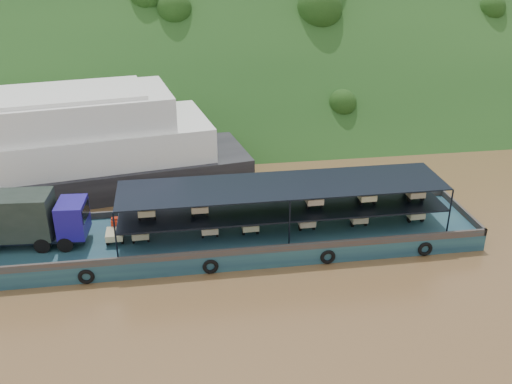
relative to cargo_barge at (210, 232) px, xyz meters
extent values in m
plane|color=brown|center=(5.59, -1.04, -1.24)|extent=(160.00, 160.00, 0.00)
cube|color=#173914|center=(5.59, 34.96, -1.24)|extent=(140.00, 39.60, 39.60)
cube|color=#122A41|center=(1.70, 0.00, -0.64)|extent=(35.00, 7.00, 1.20)
cube|color=#592D19|center=(1.70, 3.40, 0.21)|extent=(35.00, 0.20, 0.50)
cube|color=#592D19|center=(1.70, -3.40, 0.21)|extent=(35.00, 0.20, 0.50)
cube|color=#592D19|center=(19.10, 0.00, 0.21)|extent=(0.20, 7.00, 0.50)
torus|color=black|center=(-8.30, -3.55, -0.69)|extent=(1.06, 0.26, 1.06)
torus|color=black|center=(-0.30, -3.55, -0.69)|extent=(1.06, 0.26, 1.06)
torus|color=black|center=(7.70, -3.55, -0.69)|extent=(1.06, 0.26, 1.06)
torus|color=black|center=(14.70, -3.55, -0.69)|extent=(1.06, 0.26, 1.06)
cylinder|color=black|center=(-11.27, -1.09, 0.50)|extent=(1.10, 0.45, 1.07)
cylinder|color=black|center=(-11.11, 1.16, 0.50)|extent=(1.10, 0.45, 1.07)
cylinder|color=black|center=(-9.77, -1.19, 0.50)|extent=(1.10, 0.45, 1.07)
cylinder|color=black|center=(-9.61, 1.06, 0.50)|extent=(1.10, 0.45, 1.07)
cube|color=black|center=(-12.04, 0.10, 0.66)|extent=(7.45, 2.86, 0.21)
cube|color=navy|center=(-9.26, -0.10, 1.90)|extent=(2.00, 2.70, 2.36)
cube|color=black|center=(-8.35, -0.16, 2.33)|extent=(0.21, 2.15, 0.97)
cube|color=black|center=(-13.12, 0.17, 2.22)|extent=(5.32, 2.93, 3.01)
cube|color=black|center=(5.20, 0.00, 1.62)|extent=(23.00, 5.00, 0.12)
cube|color=black|center=(5.20, 0.00, 3.26)|extent=(23.00, 5.00, 0.08)
cylinder|color=black|center=(-6.30, -2.50, 1.61)|extent=(0.12, 0.12, 3.30)
cylinder|color=black|center=(-6.30, 2.50, 1.61)|extent=(0.12, 0.12, 3.30)
cylinder|color=black|center=(5.20, -2.50, 1.61)|extent=(0.12, 0.12, 3.30)
cylinder|color=black|center=(5.20, 2.50, 1.61)|extent=(0.12, 0.12, 3.30)
cylinder|color=black|center=(16.70, -2.50, 1.61)|extent=(0.12, 0.12, 3.30)
cylinder|color=black|center=(16.70, 2.50, 1.61)|extent=(0.12, 0.12, 3.30)
cylinder|color=black|center=(-4.84, 1.05, 0.22)|extent=(0.12, 0.52, 0.52)
cylinder|color=black|center=(-5.34, -0.75, 0.22)|extent=(0.14, 0.52, 0.52)
cylinder|color=black|center=(-4.34, -0.75, 0.22)|extent=(0.14, 0.52, 0.52)
cube|color=#BDB586|center=(-4.84, -0.40, 0.56)|extent=(1.15, 1.50, 0.44)
cube|color=#AD210B|center=(-4.84, 0.75, 0.74)|extent=(0.55, 0.80, 0.80)
cube|color=#AD210B|center=(-4.84, 0.55, 1.24)|extent=(0.50, 0.10, 0.10)
cylinder|color=black|center=(-0.10, 1.05, 0.22)|extent=(0.12, 0.52, 0.52)
cylinder|color=black|center=(-0.60, -0.75, 0.22)|extent=(0.14, 0.52, 0.52)
cylinder|color=black|center=(0.40, -0.75, 0.22)|extent=(0.14, 0.52, 0.52)
cube|color=beige|center=(-0.10, -0.40, 0.56)|extent=(1.15, 1.50, 0.44)
cube|color=#B4110C|center=(-0.10, 0.75, 0.74)|extent=(0.55, 0.80, 0.80)
cube|color=#B4110C|center=(-0.10, 0.55, 1.24)|extent=(0.50, 0.10, 0.10)
cylinder|color=black|center=(2.77, 1.05, 0.22)|extent=(0.12, 0.52, 0.52)
cylinder|color=black|center=(2.27, -0.75, 0.22)|extent=(0.14, 0.52, 0.52)
cylinder|color=black|center=(3.27, -0.75, 0.22)|extent=(0.14, 0.52, 0.52)
cube|color=beige|center=(2.77, -0.40, 0.56)|extent=(1.15, 1.50, 0.44)
cube|color=#B00B13|center=(2.77, 0.75, 0.74)|extent=(0.55, 0.80, 0.80)
cube|color=#B00B13|center=(2.77, 0.55, 1.24)|extent=(0.50, 0.10, 0.10)
cylinder|color=black|center=(6.86, 1.05, 0.22)|extent=(0.12, 0.52, 0.52)
cylinder|color=black|center=(6.36, -0.75, 0.22)|extent=(0.14, 0.52, 0.52)
cylinder|color=black|center=(7.36, -0.75, 0.22)|extent=(0.14, 0.52, 0.52)
cube|color=beige|center=(6.86, -0.40, 0.56)|extent=(1.15, 1.50, 0.44)
cube|color=red|center=(6.86, 0.75, 0.74)|extent=(0.55, 0.80, 0.80)
cube|color=red|center=(6.86, 0.55, 1.24)|extent=(0.50, 0.10, 0.10)
cylinder|color=black|center=(10.73, 1.05, 0.22)|extent=(0.12, 0.52, 0.52)
cylinder|color=black|center=(10.23, -0.75, 0.22)|extent=(0.14, 0.52, 0.52)
cylinder|color=black|center=(11.23, -0.75, 0.22)|extent=(0.14, 0.52, 0.52)
cube|color=tan|center=(10.73, -0.40, 0.56)|extent=(1.15, 1.50, 0.44)
cube|color=red|center=(10.73, 0.75, 0.74)|extent=(0.55, 0.80, 0.80)
cube|color=red|center=(10.73, 0.55, 1.24)|extent=(0.50, 0.10, 0.10)
cylinder|color=black|center=(15.06, 1.05, 0.22)|extent=(0.12, 0.52, 0.52)
cylinder|color=black|center=(14.56, -0.75, 0.22)|extent=(0.14, 0.52, 0.52)
cylinder|color=black|center=(15.56, -0.75, 0.22)|extent=(0.14, 0.52, 0.52)
cube|color=beige|center=(15.06, -0.40, 0.56)|extent=(1.15, 1.50, 0.44)
cube|color=red|center=(15.06, 0.75, 0.74)|extent=(0.55, 0.80, 0.80)
cube|color=red|center=(15.06, 0.55, 1.24)|extent=(0.50, 0.10, 0.10)
cylinder|color=black|center=(-6.60, 1.05, 0.22)|extent=(0.12, 0.52, 0.52)
cylinder|color=black|center=(-7.10, -0.75, 0.22)|extent=(0.14, 0.52, 0.52)
cylinder|color=black|center=(-6.10, -0.75, 0.22)|extent=(0.14, 0.52, 0.52)
cube|color=#BDB586|center=(-6.60, -0.40, 0.56)|extent=(1.15, 1.50, 0.44)
cube|color=#AD210B|center=(-6.60, 0.75, 0.74)|extent=(0.55, 0.80, 0.80)
cube|color=#AD210B|center=(-6.60, 0.55, 1.24)|extent=(0.50, 0.10, 0.10)
cylinder|color=black|center=(-4.29, 1.05, 1.94)|extent=(0.12, 0.52, 0.52)
cylinder|color=black|center=(-4.79, -0.75, 1.94)|extent=(0.14, 0.52, 0.52)
cylinder|color=black|center=(-3.79, -0.75, 1.94)|extent=(0.14, 0.52, 0.52)
cube|color=tan|center=(-4.29, -0.40, 2.28)|extent=(1.15, 1.50, 0.44)
cube|color=red|center=(-4.29, 0.75, 2.46)|extent=(0.55, 0.80, 0.80)
cube|color=red|center=(-4.29, 0.55, 2.96)|extent=(0.50, 0.10, 0.10)
cylinder|color=black|center=(-0.73, 1.05, 1.94)|extent=(0.12, 0.52, 0.52)
cylinder|color=black|center=(-1.23, -0.75, 1.94)|extent=(0.14, 0.52, 0.52)
cylinder|color=black|center=(-0.23, -0.75, 1.94)|extent=(0.14, 0.52, 0.52)
cube|color=tan|center=(-0.73, -0.40, 2.28)|extent=(1.15, 1.50, 0.44)
cube|color=#1C50AB|center=(-0.73, 0.75, 2.46)|extent=(0.55, 0.80, 0.80)
cube|color=#1C50AB|center=(-0.73, 0.55, 2.96)|extent=(0.50, 0.10, 0.10)
cylinder|color=black|center=(7.35, 1.05, 1.94)|extent=(0.12, 0.52, 0.52)
cylinder|color=black|center=(6.85, -0.75, 1.94)|extent=(0.14, 0.52, 0.52)
cylinder|color=black|center=(7.85, -0.75, 1.94)|extent=(0.14, 0.52, 0.52)
cube|color=beige|center=(7.35, -0.40, 2.28)|extent=(1.15, 1.50, 0.44)
cube|color=beige|center=(7.35, 0.75, 2.46)|extent=(0.55, 0.80, 0.80)
cube|color=beige|center=(7.35, 0.55, 2.96)|extent=(0.50, 0.10, 0.10)
cylinder|color=black|center=(11.22, 1.05, 1.94)|extent=(0.12, 0.52, 0.52)
cylinder|color=black|center=(10.72, -0.75, 1.94)|extent=(0.14, 0.52, 0.52)
cylinder|color=black|center=(11.72, -0.75, 1.94)|extent=(0.14, 0.52, 0.52)
cube|color=beige|center=(11.22, -0.40, 2.28)|extent=(1.15, 1.50, 0.44)
cube|color=red|center=(11.22, 0.75, 2.46)|extent=(0.55, 0.80, 0.80)
cube|color=red|center=(11.22, 0.55, 2.96)|extent=(0.50, 0.10, 0.10)
cylinder|color=black|center=(14.86, 1.05, 1.94)|extent=(0.12, 0.52, 0.52)
cylinder|color=black|center=(14.36, -0.75, 1.94)|extent=(0.14, 0.52, 0.52)
cylinder|color=black|center=(15.36, -0.75, 1.94)|extent=(0.14, 0.52, 0.52)
cube|color=tan|center=(14.86, -0.40, 2.28)|extent=(1.15, 1.50, 0.44)
cube|color=#BCB785|center=(14.86, 0.75, 2.46)|extent=(0.55, 0.80, 0.80)
cube|color=#BCB785|center=(14.86, 0.55, 2.96)|extent=(0.50, 0.10, 0.10)
camera|label=1|loc=(-2.19, -35.75, 19.64)|focal=40.00mm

